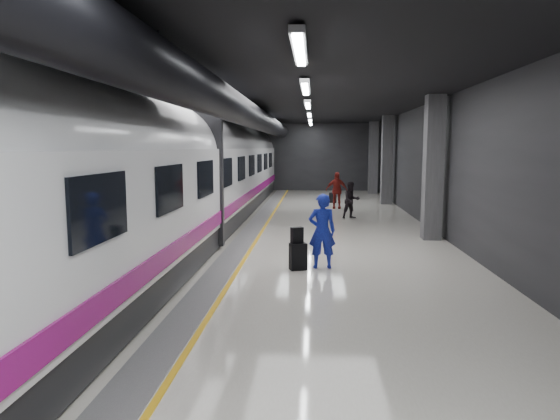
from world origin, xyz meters
name	(u,v)px	position (x,y,z in m)	size (l,w,h in m)	color
ground	(284,250)	(0.00, 0.00, 0.00)	(40.00, 40.00, 0.00)	beige
platform_hall	(276,125)	(-0.29, 0.96, 3.54)	(10.02, 40.02, 4.51)	black
train	(170,177)	(-3.25, 0.00, 2.07)	(3.05, 38.00, 4.05)	black
traveler_main	(322,231)	(1.04, -2.07, 0.90)	(0.66, 0.43, 1.80)	#1A33C3
suitcase_main	(298,257)	(0.47, -2.30, 0.32)	(0.39, 0.25, 0.64)	black
shoulder_bag	(297,235)	(0.45, -2.27, 0.83)	(0.28, 0.15, 0.38)	black
traveler_far_a	(351,200)	(2.36, 6.51, 0.76)	(0.74, 0.57, 1.51)	black
traveler_far_b	(337,190)	(1.91, 9.91, 0.87)	(1.02, 0.42, 1.74)	maroon
suitcase_far	(333,198)	(1.83, 12.35, 0.27)	(0.36, 0.23, 0.53)	black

